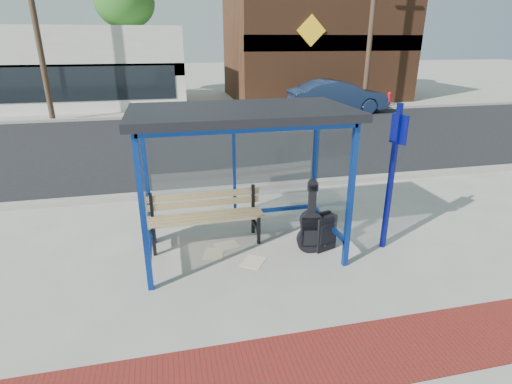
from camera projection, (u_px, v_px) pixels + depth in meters
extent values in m
plane|color=#B2ADA0|center=(243.00, 252.00, 6.75)|extent=(120.00, 120.00, 0.00)
cube|color=maroon|center=(289.00, 367.00, 4.38)|extent=(60.00, 1.00, 0.01)
cube|color=gray|center=(220.00, 190.00, 9.37)|extent=(60.00, 0.25, 0.12)
cube|color=black|center=(200.00, 142.00, 14.03)|extent=(60.00, 10.00, 0.00)
cube|color=gray|center=(190.00, 115.00, 18.66)|extent=(60.00, 0.25, 0.12)
cube|color=#B2ADA0|center=(187.00, 110.00, 20.41)|extent=(60.00, 4.00, 0.01)
cube|color=navy|center=(143.00, 216.00, 5.34)|extent=(0.08, 0.08, 2.30)
cube|color=navy|center=(350.00, 198.00, 5.96)|extent=(0.08, 0.08, 2.30)
cube|color=navy|center=(147.00, 180.00, 6.71)|extent=(0.08, 0.08, 2.30)
cube|color=navy|center=(315.00, 168.00, 7.33)|extent=(0.08, 0.08, 2.30)
cube|color=navy|center=(233.00, 111.00, 6.62)|extent=(3.00, 0.08, 0.08)
cube|color=navy|center=(252.00, 129.00, 5.26)|extent=(3.00, 0.08, 0.08)
cube|color=navy|center=(137.00, 123.00, 5.63)|extent=(0.08, 1.50, 0.08)
cube|color=navy|center=(335.00, 115.00, 6.25)|extent=(0.08, 1.50, 0.08)
cube|color=navy|center=(235.00, 213.00, 7.29)|extent=(3.00, 0.08, 0.06)
cube|color=navy|center=(150.00, 240.00, 6.30)|extent=(0.08, 1.50, 0.06)
cube|color=navy|center=(328.00, 222.00, 6.91)|extent=(0.08, 1.50, 0.06)
cube|color=navy|center=(234.00, 163.00, 6.95)|extent=(0.05, 0.05, 1.90)
cube|color=silver|center=(234.00, 165.00, 6.96)|extent=(2.84, 0.01, 1.82)
cube|color=silver|center=(144.00, 186.00, 5.97)|extent=(0.02, 1.34, 1.82)
cube|color=silver|center=(331.00, 173.00, 6.59)|extent=(0.02, 1.34, 1.82)
cube|color=black|center=(241.00, 112.00, 5.90)|extent=(3.30, 1.80, 0.12)
cube|color=silver|center=(5.00, 68.00, 20.58)|extent=(18.00, 6.00, 4.00)
cube|color=#59331E|center=(314.00, 43.00, 24.11)|extent=(10.00, 7.00, 6.40)
cube|color=black|center=(337.00, 43.00, 20.96)|extent=(10.00, 0.10, 0.80)
cube|color=yellow|center=(311.00, 31.00, 20.35)|extent=(1.56, 0.06, 1.56)
cylinder|color=#4C3826|center=(130.00, 54.00, 25.28)|extent=(0.36, 0.36, 5.00)
ellipsoid|color=#1F5518|center=(124.00, 2.00, 24.21)|extent=(3.60, 3.60, 3.06)
cylinder|color=#4C3826|center=(356.00, 53.00, 28.47)|extent=(0.36, 0.36, 5.00)
ellipsoid|color=#1F5518|center=(360.00, 6.00, 27.40)|extent=(3.60, 3.60, 3.06)
cylinder|color=#4C3826|center=(35.00, 23.00, 16.29)|extent=(0.24, 0.24, 8.00)
cylinder|color=#4C3826|center=(371.00, 26.00, 19.38)|extent=(0.24, 0.24, 8.00)
cube|color=black|center=(154.00, 242.00, 6.57)|extent=(0.06, 0.06, 0.50)
cube|color=black|center=(153.00, 219.00, 6.89)|extent=(0.06, 0.06, 0.95)
cube|color=black|center=(154.00, 236.00, 6.77)|extent=(0.06, 0.45, 0.06)
cube|color=black|center=(259.00, 230.00, 6.96)|extent=(0.06, 0.06, 0.50)
cube|color=black|center=(253.00, 209.00, 7.28)|extent=(0.06, 0.06, 0.95)
cube|color=black|center=(256.00, 225.00, 7.16)|extent=(0.06, 0.45, 0.06)
cube|color=tan|center=(207.00, 222.00, 6.71)|extent=(2.00, 0.13, 0.04)
cube|color=tan|center=(206.00, 219.00, 6.82)|extent=(2.00, 0.13, 0.04)
cube|color=tan|center=(205.00, 216.00, 6.93)|extent=(2.00, 0.13, 0.04)
cube|color=tan|center=(204.00, 213.00, 7.04)|extent=(2.00, 0.13, 0.04)
cube|color=tan|center=(204.00, 203.00, 7.02)|extent=(2.00, 0.06, 0.11)
cube|color=tan|center=(203.00, 195.00, 6.97)|extent=(2.00, 0.06, 0.11)
cylinder|color=black|center=(310.00, 240.00, 6.69)|extent=(0.46, 0.20, 0.44)
cylinder|color=black|center=(311.00, 221.00, 6.56)|extent=(0.39, 0.19, 0.37)
cube|color=black|center=(310.00, 231.00, 6.63)|extent=(0.33, 0.18, 0.53)
cube|color=black|center=(312.00, 201.00, 6.44)|extent=(0.13, 0.13, 0.53)
cube|color=black|center=(313.00, 187.00, 6.35)|extent=(0.17, 0.13, 0.11)
cube|color=black|center=(323.00, 232.00, 6.76)|extent=(0.45, 0.36, 0.62)
cylinder|color=black|center=(315.00, 249.00, 6.79)|extent=(0.13, 0.23, 0.06)
cylinder|color=black|center=(328.00, 245.00, 6.94)|extent=(0.13, 0.23, 0.06)
cube|color=black|center=(324.00, 213.00, 6.64)|extent=(0.25, 0.12, 0.04)
cube|color=black|center=(328.00, 234.00, 6.65)|extent=(0.30, 0.12, 0.34)
ellipsoid|color=#2A2B18|center=(319.00, 239.00, 6.82)|extent=(0.32, 0.25, 0.34)
ellipsoid|color=#2A2B18|center=(322.00, 244.00, 6.75)|extent=(0.18, 0.14, 0.18)
cube|color=#2A2B18|center=(319.00, 230.00, 6.78)|extent=(0.10, 0.05, 0.03)
cube|color=navy|center=(391.00, 180.00, 6.50)|extent=(0.09, 0.09, 2.46)
cube|color=navy|center=(399.00, 129.00, 6.23)|extent=(0.13, 0.29, 0.46)
cube|color=white|center=(227.00, 246.00, 6.96)|extent=(0.46, 0.39, 0.01)
cube|color=white|center=(253.00, 262.00, 6.45)|extent=(0.50, 0.52, 0.01)
cube|color=white|center=(214.00, 254.00, 6.69)|extent=(0.42, 0.48, 0.01)
imported|color=#192948|center=(337.00, 97.00, 19.37)|extent=(4.77, 1.71, 1.56)
cylinder|color=#AF0C1C|center=(389.00, 100.00, 21.53)|extent=(0.21, 0.21, 0.62)
sphere|color=#AF0C1C|center=(390.00, 94.00, 21.41)|extent=(0.23, 0.23, 0.23)
cylinder|color=#AF0C1C|center=(389.00, 98.00, 21.49)|extent=(0.35, 0.21, 0.10)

